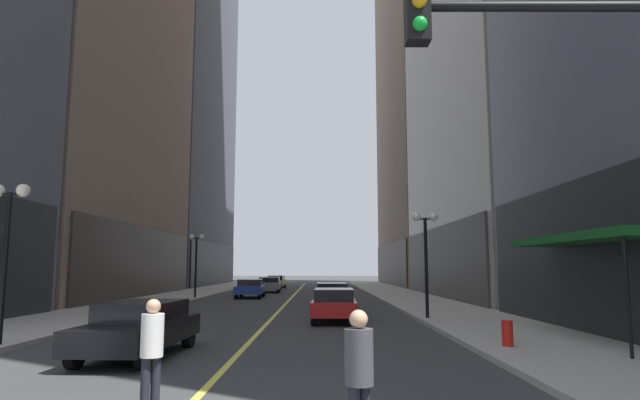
{
  "coord_description": "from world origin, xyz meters",
  "views": [
    {
      "loc": [
        2.06,
        -3.19,
        2.16
      ],
      "look_at": [
        2.18,
        30.33,
        6.48
      ],
      "focal_mm": 29.48,
      "sensor_mm": 36.0,
      "label": 1
    }
  ],
  "objects": [
    {
      "name": "street_lamp_left_near",
      "position": [
        -6.4,
        10.98,
        3.26
      ],
      "size": [
        1.06,
        0.36,
        4.43
      ],
      "color": "black",
      "rests_on": "ground"
    },
    {
      "name": "building_left_far",
      "position": [
        -16.1,
        60.0,
        23.01
      ],
      "size": [
        11.39,
        26.0,
        46.21
      ],
      "color": "#4C515B",
      "rests_on": "ground"
    },
    {
      "name": "car_red",
      "position": [
        2.62,
        18.21,
        0.72
      ],
      "size": [
        1.86,
        4.15,
        1.32
      ],
      "color": "#B21919",
      "rests_on": "ground"
    },
    {
      "name": "street_lamp_left_far",
      "position": [
        -6.4,
        32.82,
        3.26
      ],
      "size": [
        1.06,
        0.36,
        4.43
      ],
      "color": "black",
      "rests_on": "ground"
    },
    {
      "name": "traffic_light_near_right",
      "position": [
        5.35,
        2.62,
        3.74
      ],
      "size": [
        3.43,
        0.35,
        5.65
      ],
      "color": "black",
      "rests_on": "ground"
    },
    {
      "name": "car_black",
      "position": [
        -2.36,
        9.98,
        0.72
      ],
      "size": [
        1.98,
        4.61,
        1.32
      ],
      "color": "black",
      "rests_on": "ground"
    },
    {
      "name": "car_green",
      "position": [
        2.69,
        26.2,
        0.72
      ],
      "size": [
        1.91,
        4.79,
        1.32
      ],
      "color": "#196038",
      "rests_on": "ground"
    },
    {
      "name": "car_blue",
      "position": [
        -2.96,
        35.12,
        0.72
      ],
      "size": [
        1.98,
        4.27,
        1.32
      ],
      "color": "navy",
      "rests_on": "ground"
    },
    {
      "name": "pedestrian_in_white_shirt",
      "position": [
        -0.5,
        5.0,
        0.98
      ],
      "size": [
        0.48,
        0.48,
        1.68
      ],
      "color": "black",
      "rests_on": "ground"
    },
    {
      "name": "car_yellow",
      "position": [
        -2.54,
        52.54,
        0.72
      ],
      "size": [
        1.91,
        4.44,
        1.32
      ],
      "color": "yellow",
      "rests_on": "ground"
    },
    {
      "name": "sidewalk_left",
      "position": [
        -8.25,
        35.0,
        0.07
      ],
      "size": [
        4.5,
        78.0,
        0.15
      ],
      "primitive_type": "cube",
      "color": "#ADA8A0",
      "rests_on": "ground"
    },
    {
      "name": "lane_centre_stripe",
      "position": [
        0.0,
        35.0,
        0.0
      ],
      "size": [
        0.16,
        70.0,
        0.01
      ],
      "primitive_type": "cube",
      "color": "#E5D64C",
      "rests_on": "ground"
    },
    {
      "name": "building_right_far",
      "position": [
        17.31,
        60.0,
        27.37
      ],
      "size": [
        13.82,
        26.0,
        54.89
      ],
      "color": "gray",
      "rests_on": "ground"
    },
    {
      "name": "fire_hydrant_right",
      "position": [
        6.9,
        10.67,
        0.4
      ],
      "size": [
        0.28,
        0.28,
        0.8
      ],
      "primitive_type": "cylinder",
      "color": "red",
      "rests_on": "ground"
    },
    {
      "name": "pedestrian_with_orange_bag",
      "position": [
        2.51,
        3.11,
        0.97
      ],
      "size": [
        0.48,
        0.48,
        1.67
      ],
      "color": "black",
      "rests_on": "ground"
    },
    {
      "name": "storefront_awning_right",
      "position": [
        9.7,
        12.07,
        2.99
      ],
      "size": [
        1.6,
        6.87,
        3.12
      ],
      "color": "#144C1E",
      "rests_on": "ground"
    },
    {
      "name": "ground_plane",
      "position": [
        0.0,
        35.0,
        0.0
      ],
      "size": [
        200.0,
        200.0,
        0.0
      ],
      "primitive_type": "plane",
      "color": "#38383A"
    },
    {
      "name": "street_lamp_right_mid",
      "position": [
        6.4,
        18.4,
        3.26
      ],
      "size": [
        1.06,
        0.36,
        4.43
      ],
      "color": "black",
      "rests_on": "ground"
    },
    {
      "name": "sidewalk_right",
      "position": [
        8.25,
        35.0,
        0.07
      ],
      "size": [
        4.5,
        78.0,
        0.15
      ],
      "primitive_type": "cube",
      "color": "#ADA8A0",
      "rests_on": "ground"
    },
    {
      "name": "car_grey",
      "position": [
        -2.4,
        43.45,
        0.72
      ],
      "size": [
        2.09,
        4.23,
        1.32
      ],
      "color": "slate",
      "rests_on": "ground"
    }
  ]
}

